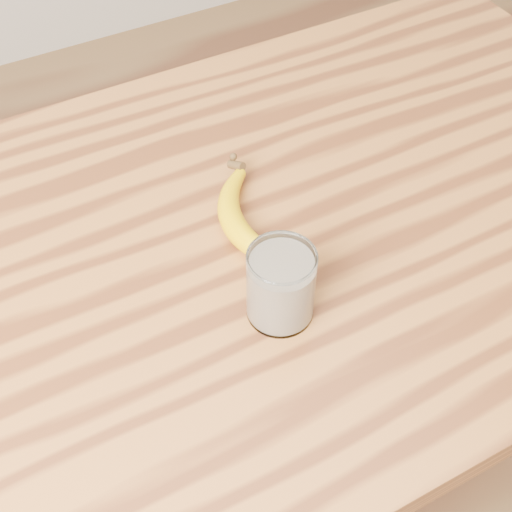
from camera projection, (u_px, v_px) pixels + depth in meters
name	position (u px, v px, depth m)	size (l,w,h in m)	color
table	(301.00, 273.00, 1.08)	(1.20, 0.80, 0.90)	#9E602A
smoothie_glass	(281.00, 286.00, 0.83)	(0.08, 0.08, 0.10)	white
banana	(234.00, 226.00, 0.94)	(0.10, 0.27, 0.03)	#E6B800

